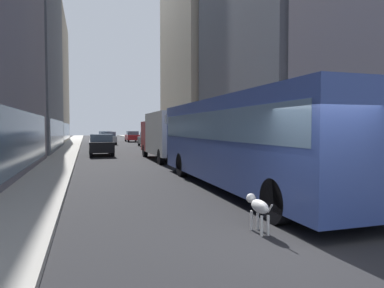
# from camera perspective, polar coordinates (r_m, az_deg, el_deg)

# --- Properties ---
(ground_plane) EXTENTS (120.00, 120.00, 0.00)m
(ground_plane) POSITION_cam_1_polar(r_m,az_deg,el_deg) (40.42, -11.71, -0.34)
(ground_plane) COLOR #232326
(sidewalk_left) EXTENTS (2.40, 110.00, 0.15)m
(sidewalk_left) POSITION_cam_1_polar(r_m,az_deg,el_deg) (40.27, -19.81, -0.34)
(sidewalk_left) COLOR #ADA89E
(sidewalk_left) RESTS_ON ground
(sidewalk_right) EXTENTS (2.40, 110.00, 0.15)m
(sidewalk_right) POSITION_cam_1_polar(r_m,az_deg,el_deg) (41.36, -3.82, -0.11)
(sidewalk_right) COLOR gray
(sidewalk_right) RESTS_ON ground
(building_left_far) EXTENTS (10.43, 22.75, 19.28)m
(building_left_far) POSITION_cam_1_polar(r_m,az_deg,el_deg) (56.34, -25.68, 10.11)
(building_left_far) COLOR #A0937F
(building_left_far) RESTS_ON ground
(transit_bus) EXTENTS (2.78, 11.53, 3.05)m
(transit_bus) POSITION_cam_1_polar(r_m,az_deg,el_deg) (11.82, 8.22, 1.14)
(transit_bus) COLOR #33478C
(transit_bus) RESTS_ON ground
(car_black_suv) EXTENTS (1.73, 4.23, 1.62)m
(car_black_suv) POSITION_cam_1_polar(r_m,az_deg,el_deg) (26.89, -14.92, -0.11)
(car_black_suv) COLOR black
(car_black_suv) RESTS_ON ground
(car_blue_hatchback) EXTENTS (1.89, 4.64, 1.62)m
(car_blue_hatchback) POSITION_cam_1_polar(r_m,az_deg,el_deg) (51.60, -14.26, 1.20)
(car_blue_hatchback) COLOR #4C6BB7
(car_blue_hatchback) RESTS_ON ground
(car_grey_wagon) EXTENTS (1.86, 4.47, 1.62)m
(car_grey_wagon) POSITION_cam_1_polar(r_m,az_deg,el_deg) (38.36, -7.20, 0.77)
(car_grey_wagon) COLOR slate
(car_grey_wagon) RESTS_ON ground
(car_red_coupe) EXTENTS (1.78, 4.44, 1.62)m
(car_red_coupe) POSITION_cam_1_polar(r_m,az_deg,el_deg) (52.43, -9.92, 1.26)
(car_red_coupe) COLOR red
(car_red_coupe) RESTS_ON ground
(car_silver_sedan) EXTENTS (1.94, 4.22, 1.62)m
(car_silver_sedan) POSITION_cam_1_polar(r_m,az_deg,el_deg) (44.92, -13.81, 0.99)
(car_silver_sedan) COLOR #B7BABF
(car_silver_sedan) RESTS_ON ground
(box_truck) EXTENTS (2.30, 7.50, 3.05)m
(box_truck) POSITION_cam_1_polar(r_m,az_deg,el_deg) (22.30, -4.07, 1.59)
(box_truck) COLOR #A51919
(box_truck) RESTS_ON ground
(dalmatian_dog) EXTENTS (0.22, 0.96, 0.72)m
(dalmatian_dog) POSITION_cam_1_polar(r_m,az_deg,el_deg) (7.11, 10.95, -10.18)
(dalmatian_dog) COLOR white
(dalmatian_dog) RESTS_ON ground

